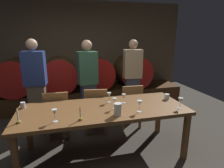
% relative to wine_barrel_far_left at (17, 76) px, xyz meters
% --- Properties ---
extents(ground_plane, '(7.79, 7.79, 0.00)m').
position_rel_wine_barrel_far_left_xyz_m(ground_plane, '(1.43, -2.37, -0.85)').
color(ground_plane, '#3F3A33').
extents(back_wall, '(5.99, 0.24, 2.66)m').
position_rel_wine_barrel_far_left_xyz_m(back_wall, '(1.43, 0.55, 0.48)').
color(back_wall, brown).
rests_on(back_wall, ground).
extents(barrel_shelf, '(5.39, 0.90, 0.44)m').
position_rel_wine_barrel_far_left_xyz_m(barrel_shelf, '(1.43, 0.00, -0.63)').
color(barrel_shelf, '#4C2D16').
rests_on(barrel_shelf, ground).
extents(wine_barrel_far_left, '(0.84, 0.94, 0.84)m').
position_rel_wine_barrel_far_left_xyz_m(wine_barrel_far_left, '(0.00, 0.00, 0.00)').
color(wine_barrel_far_left, '#513319').
rests_on(wine_barrel_far_left, barrel_shelf).
extents(wine_barrel_center_left, '(0.84, 0.94, 0.84)m').
position_rel_wine_barrel_far_left_xyz_m(wine_barrel_center_left, '(0.98, 0.00, 0.00)').
color(wine_barrel_center_left, brown).
rests_on(wine_barrel_center_left, barrel_shelf).
extents(wine_barrel_center_right, '(0.84, 0.94, 0.84)m').
position_rel_wine_barrel_far_left_xyz_m(wine_barrel_center_right, '(1.87, 0.00, 0.00)').
color(wine_barrel_center_right, brown).
rests_on(wine_barrel_center_right, barrel_shelf).
extents(wine_barrel_far_right, '(0.84, 0.94, 0.84)m').
position_rel_wine_barrel_far_left_xyz_m(wine_barrel_far_right, '(2.88, 0.00, 0.00)').
color(wine_barrel_far_right, brown).
rests_on(wine_barrel_far_right, barrel_shelf).
extents(dining_table, '(2.42, 0.94, 0.77)m').
position_rel_wine_barrel_far_left_xyz_m(dining_table, '(1.63, -2.20, -0.15)').
color(dining_table, brown).
rests_on(dining_table, ground).
extents(chair_left, '(0.40, 0.40, 0.88)m').
position_rel_wine_barrel_far_left_xyz_m(chair_left, '(0.93, -1.55, -0.36)').
color(chair_left, olive).
rests_on(chair_left, ground).
extents(chair_center, '(0.45, 0.45, 0.88)m').
position_rel_wine_barrel_far_left_xyz_m(chair_center, '(1.62, -1.53, -0.36)').
color(chair_center, olive).
rests_on(chair_center, ground).
extents(chair_right, '(0.41, 0.41, 0.88)m').
position_rel_wine_barrel_far_left_xyz_m(chair_right, '(2.32, -1.47, -0.36)').
color(chair_right, olive).
rests_on(chair_right, ground).
extents(guest_left, '(0.40, 0.27, 1.74)m').
position_rel_wine_barrel_far_left_xyz_m(guest_left, '(0.58, -1.16, 0.04)').
color(guest_left, brown).
rests_on(guest_left, ground).
extents(guest_center, '(0.41, 0.30, 1.70)m').
position_rel_wine_barrel_far_left_xyz_m(guest_center, '(1.55, -0.99, 0.03)').
color(guest_center, '#33384C').
rests_on(guest_center, ground).
extents(guest_right, '(0.40, 0.28, 1.71)m').
position_rel_wine_barrel_far_left_xyz_m(guest_right, '(2.53, -0.95, 0.02)').
color(guest_right, '#33384C').
rests_on(guest_right, ground).
extents(candle_left, '(0.05, 0.05, 0.20)m').
position_rel_wine_barrel_far_left_xyz_m(candle_left, '(0.53, -2.42, -0.03)').
color(candle_left, olive).
rests_on(candle_left, dining_table).
extents(candle_right, '(0.05, 0.05, 0.18)m').
position_rel_wine_barrel_far_left_xyz_m(candle_right, '(1.26, -2.52, -0.03)').
color(candle_right, olive).
rests_on(candle_right, dining_table).
extents(pitcher, '(0.11, 0.11, 0.17)m').
position_rel_wine_barrel_far_left_xyz_m(pitcher, '(1.76, -2.50, 0.00)').
color(pitcher, white).
rests_on(pitcher, dining_table).
extents(wine_glass_far_left, '(0.06, 0.06, 0.16)m').
position_rel_wine_barrel_far_left_xyz_m(wine_glass_far_left, '(0.96, -2.49, 0.04)').
color(wine_glass_far_left, silver).
rests_on(wine_glass_far_left, dining_table).
extents(wine_glass_left, '(0.07, 0.07, 0.16)m').
position_rel_wine_barrel_far_left_xyz_m(wine_glass_left, '(1.76, -2.00, 0.03)').
color(wine_glass_left, silver).
rests_on(wine_glass_left, dining_table).
extents(wine_glass_center_left, '(0.06, 0.06, 0.16)m').
position_rel_wine_barrel_far_left_xyz_m(wine_glass_center_left, '(1.77, -2.27, 0.03)').
color(wine_glass_center_left, silver).
rests_on(wine_glass_center_left, dining_table).
extents(wine_glass_center_right, '(0.07, 0.07, 0.15)m').
position_rel_wine_barrel_far_left_xyz_m(wine_glass_center_right, '(1.97, -2.08, 0.02)').
color(wine_glass_center_right, silver).
rests_on(wine_glass_center_right, dining_table).
extents(wine_glass_right, '(0.07, 0.07, 0.17)m').
position_rel_wine_barrel_far_left_xyz_m(wine_glass_right, '(2.07, -2.47, 0.04)').
color(wine_glass_right, white).
rests_on(wine_glass_right, dining_table).
extents(wine_glass_far_right, '(0.07, 0.07, 0.16)m').
position_rel_wine_barrel_far_left_xyz_m(wine_glass_far_right, '(2.69, -2.49, 0.04)').
color(wine_glass_far_right, white).
rests_on(wine_glass_far_right, dining_table).
extents(cup_left, '(0.07, 0.07, 0.09)m').
position_rel_wine_barrel_far_left_xyz_m(cup_left, '(0.49, -1.92, -0.04)').
color(cup_left, silver).
rests_on(cup_left, dining_table).
extents(cup_right, '(0.08, 0.08, 0.09)m').
position_rel_wine_barrel_far_left_xyz_m(cup_right, '(2.72, -2.10, -0.04)').
color(cup_right, white).
rests_on(cup_right, dining_table).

